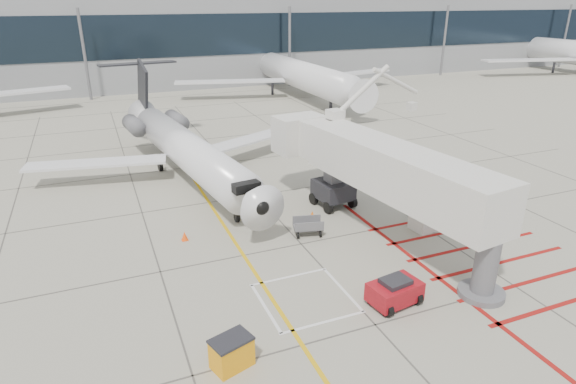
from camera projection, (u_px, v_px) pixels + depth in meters
name	position (u px, v px, depth m)	size (l,w,h in m)	color
ground_plane	(333.00, 279.00, 24.35)	(260.00, 260.00, 0.00)	#9E9B88
regional_jet	(195.00, 137.00, 34.66)	(23.44, 29.55, 7.74)	white
jet_bridge	(396.00, 181.00, 26.74)	(8.91, 18.81, 7.52)	silver
pushback_tug	(395.00, 291.00, 22.13)	(2.38, 1.49, 1.39)	maroon
spill_bin	(232.00, 352.00, 18.35)	(1.49, 1.00, 1.29)	orange
baggage_cart	(308.00, 226.00, 28.68)	(1.72, 1.08, 1.08)	#59595E
ground_power_unit	(430.00, 215.00, 29.41)	(2.25, 1.31, 1.78)	silver
cone_nose	(185.00, 236.00, 28.14)	(0.39, 0.39, 0.54)	#FF4C0D
cone_side	(312.00, 214.00, 30.98)	(0.35, 0.35, 0.49)	orange
terminal_building	(203.00, 35.00, 85.25)	(180.00, 28.00, 14.00)	gray
terminal_glass_band	(224.00, 35.00, 72.83)	(180.00, 0.10, 6.00)	black
bg_aircraft_c	(295.00, 55.00, 67.85)	(33.90, 37.66, 11.30)	silver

